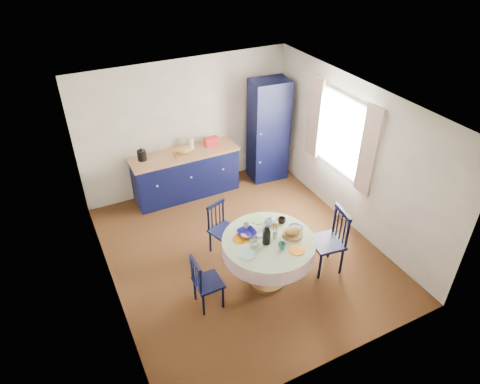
% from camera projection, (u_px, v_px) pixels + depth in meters
% --- Properties ---
extents(floor, '(4.50, 4.50, 0.00)m').
position_uv_depth(floor, '(242.00, 252.00, 6.86)').
color(floor, black).
rests_on(floor, ground).
extents(ceiling, '(4.50, 4.50, 0.00)m').
position_uv_depth(ceiling, '(243.00, 105.00, 5.46)').
color(ceiling, white).
rests_on(ceiling, wall_back).
extents(wall_back, '(4.00, 0.02, 2.50)m').
position_uv_depth(wall_back, '(187.00, 126.00, 7.83)').
color(wall_back, white).
rests_on(wall_back, floor).
extents(wall_left, '(0.02, 4.50, 2.50)m').
position_uv_depth(wall_left, '(102.00, 225.00, 5.42)').
color(wall_left, white).
rests_on(wall_left, floor).
extents(wall_right, '(0.02, 4.50, 2.50)m').
position_uv_depth(wall_right, '(353.00, 156.00, 6.91)').
color(wall_right, white).
rests_on(wall_right, floor).
extents(window, '(0.10, 1.74, 1.45)m').
position_uv_depth(window, '(341.00, 134.00, 6.96)').
color(window, white).
rests_on(window, wall_right).
extents(kitchen_counter, '(2.00, 0.63, 1.13)m').
position_uv_depth(kitchen_counter, '(186.00, 173.00, 7.99)').
color(kitchen_counter, black).
rests_on(kitchen_counter, floor).
extents(pantry_cabinet, '(0.75, 0.56, 2.02)m').
position_uv_depth(pantry_cabinet, '(268.00, 131.00, 8.23)').
color(pantry_cabinet, black).
rests_on(pantry_cabinet, floor).
extents(dining_table, '(1.30, 1.30, 1.07)m').
position_uv_depth(dining_table, '(269.00, 246.00, 5.97)').
color(dining_table, brown).
rests_on(dining_table, floor).
extents(chair_left, '(0.36, 0.38, 0.84)m').
position_uv_depth(chair_left, '(206.00, 282.00, 5.73)').
color(chair_left, black).
rests_on(chair_left, floor).
extents(chair_far, '(0.48, 0.47, 0.86)m').
position_uv_depth(chair_far, '(222.00, 228.00, 6.66)').
color(chair_far, black).
rests_on(chair_far, floor).
extents(chair_right, '(0.50, 0.52, 1.03)m').
position_uv_depth(chair_right, '(330.00, 240.00, 6.29)').
color(chair_right, black).
rests_on(chair_right, floor).
extents(mug_a, '(0.11, 0.11, 0.09)m').
position_uv_depth(mug_a, '(254.00, 244.00, 5.76)').
color(mug_a, silver).
rests_on(mug_a, dining_table).
extents(mug_b, '(0.10, 0.10, 0.09)m').
position_uv_depth(mug_b, '(282.00, 246.00, 5.72)').
color(mug_b, '#27695C').
rests_on(mug_b, dining_table).
extents(mug_c, '(0.12, 0.12, 0.09)m').
position_uv_depth(mug_c, '(282.00, 221.00, 6.18)').
color(mug_c, black).
rests_on(mug_c, dining_table).
extents(mug_d, '(0.10, 0.10, 0.09)m').
position_uv_depth(mug_d, '(246.00, 226.00, 6.07)').
color(mug_d, silver).
rests_on(mug_d, dining_table).
extents(cobalt_bowl, '(0.26, 0.26, 0.06)m').
position_uv_depth(cobalt_bowl, '(247.00, 233.00, 5.97)').
color(cobalt_bowl, navy).
rests_on(cobalt_bowl, dining_table).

